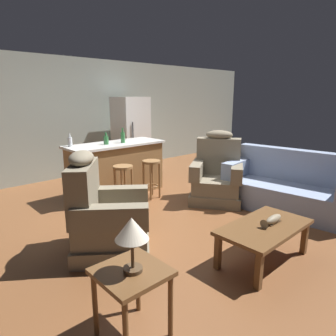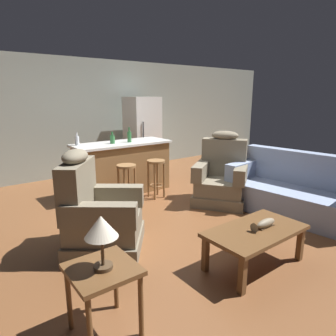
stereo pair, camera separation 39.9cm
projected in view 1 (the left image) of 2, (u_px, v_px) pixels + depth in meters
ground_plane at (166, 213)px, 4.67m from camera, size 12.00×12.00×0.00m
back_wall at (70, 118)px, 6.60m from camera, size 12.00×0.05×2.60m
coffee_table at (264, 230)px, 3.24m from camera, size 1.10×0.60×0.42m
fish_figurine at (272, 220)px, 3.26m from camera, size 0.34×0.10×0.10m
couch at (288, 189)px, 4.77m from camera, size 1.05×1.98×0.94m
recliner_near_lamp at (105, 217)px, 3.44m from camera, size 1.18×1.18×1.20m
recliner_near_island at (217, 176)px, 5.19m from camera, size 1.17×1.17×1.20m
end_table at (132, 282)px, 2.18m from camera, size 0.48×0.48×0.56m
table_lamp at (132, 231)px, 2.07m from camera, size 0.24×0.24×0.41m
kitchen_island at (116, 168)px, 5.52m from camera, size 1.80×0.70×0.95m
bar_stool_left at (123, 178)px, 4.89m from camera, size 0.32×0.32×0.68m
bar_stool_right at (151, 172)px, 5.28m from camera, size 0.32×0.32×0.68m
refrigerator at (131, 135)px, 7.08m from camera, size 0.70×0.69×1.76m
bottle_tall_green at (70, 142)px, 5.01m from camera, size 0.07×0.07×0.22m
bottle_short_amber at (123, 137)px, 5.42m from camera, size 0.07×0.07×0.27m
bottle_wine_dark at (106, 140)px, 5.25m from camera, size 0.09×0.09×0.21m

